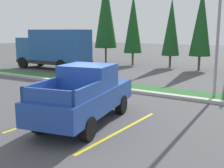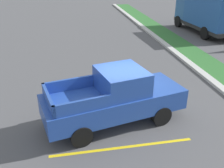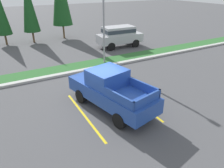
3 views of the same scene
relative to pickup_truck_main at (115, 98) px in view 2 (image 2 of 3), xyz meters
The scene contains 5 objects.
ground_plane 1.22m from the pickup_truck_main, 123.65° to the left, with size 120.00×120.00×0.00m, color #4C4C4F.
parking_line_near 1.86m from the pickup_truck_main, behind, with size 0.12×4.80×0.01m, color yellow.
parking_line_far 1.87m from the pickup_truck_main, ahead, with size 0.12×4.80×0.01m, color yellow.
pickup_truck_main is the anchor object (origin of this frame).
cargo_truck_distant 15.45m from the pickup_truck_main, 138.94° to the left, with size 6.94×2.87×3.40m.
Camera 2 is at (8.48, -2.18, 5.58)m, focal length 41.24 mm.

